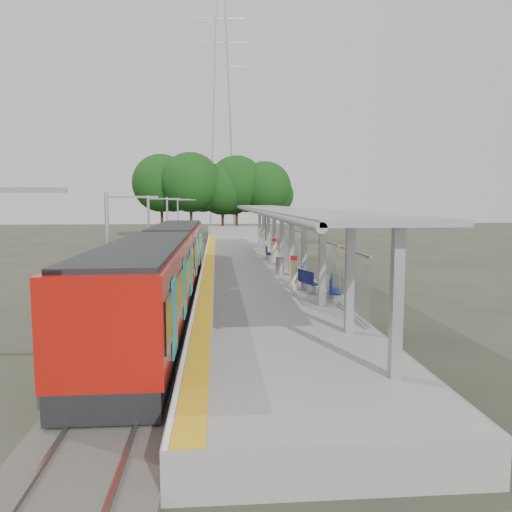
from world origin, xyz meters
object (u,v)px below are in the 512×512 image
at_px(bench_mid, 308,281).
at_px(litter_bin, 280,266).
at_px(bench_near, 334,289).
at_px(bench_far, 268,252).
at_px(info_pillar_far, 274,252).
at_px(info_pillar_near, 294,275).
at_px(train, 166,264).

bearing_deg(bench_mid, litter_bin, 78.67).
xyz_separation_m(bench_near, bench_far, (-1.09, 15.15, -0.06)).
relative_size(bench_far, info_pillar_far, 0.85).
relative_size(bench_near, info_pillar_near, 1.01).
xyz_separation_m(bench_mid, info_pillar_near, (-0.53, 0.73, 0.17)).
distance_m(bench_mid, info_pillar_near, 0.92).
bearing_deg(litter_bin, bench_mid, -83.60).
xyz_separation_m(bench_far, litter_bin, (-0.11, -7.57, 0.01)).
relative_size(bench_mid, info_pillar_far, 0.93).
distance_m(info_pillar_near, info_pillar_far, 10.48).
bearing_deg(bench_far, info_pillar_far, -80.11).
xyz_separation_m(bench_far, info_pillar_near, (-0.05, -12.09, 0.20)).
bearing_deg(bench_near, train, 162.29).
xyz_separation_m(train, info_pillar_far, (6.26, 8.86, -0.36)).
height_order(info_pillar_far, litter_bin, info_pillar_far).
distance_m(train, bench_mid, 6.93).
bearing_deg(info_pillar_near, train, 177.46).
relative_size(bench_near, litter_bin, 1.62).
distance_m(bench_near, bench_far, 15.19).
bearing_deg(bench_near, litter_bin, 114.59).
bearing_deg(info_pillar_far, bench_mid, -80.98).
relative_size(train, info_pillar_near, 17.62).
height_order(train, info_pillar_near, train).
bearing_deg(bench_near, bench_far, 109.71).
height_order(train, litter_bin, train).
distance_m(train, info_pillar_near, 6.20).
distance_m(info_pillar_near, litter_bin, 4.53).
bearing_deg(bench_near, info_pillar_far, 109.18).
distance_m(bench_mid, litter_bin, 5.29).
bearing_deg(train, bench_mid, -19.88).
relative_size(info_pillar_near, litter_bin, 1.60).
height_order(info_pillar_near, litter_bin, info_pillar_near).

